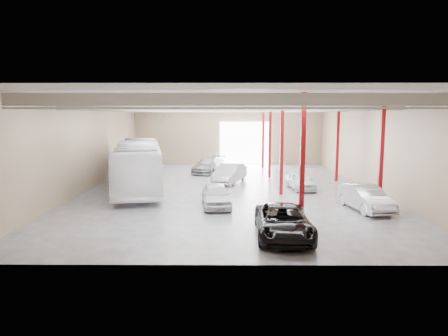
{
  "coord_description": "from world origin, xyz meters",
  "views": [
    {
      "loc": [
        -0.21,
        -30.97,
        5.84
      ],
      "look_at": [
        -0.39,
        -3.78,
        2.2
      ],
      "focal_mm": 32.0,
      "sensor_mm": 36.0,
      "label": 1
    }
  ],
  "objects_px": {
    "car_row_b": "(230,173)",
    "car_row_c": "(209,165)",
    "coach_bus": "(139,165)",
    "black_sedan": "(283,222)",
    "car_right_near": "(365,198)",
    "car_right_far": "(301,181)",
    "car_row_a": "(216,195)"
  },
  "relations": [
    {
      "from": "black_sedan",
      "to": "car_right_near",
      "type": "height_order",
      "value": "car_right_near"
    },
    {
      "from": "black_sedan",
      "to": "car_row_b",
      "type": "bearing_deg",
      "value": 100.56
    },
    {
      "from": "car_row_b",
      "to": "car_row_c",
      "type": "height_order",
      "value": "car_row_b"
    },
    {
      "from": "car_row_b",
      "to": "car_row_c",
      "type": "bearing_deg",
      "value": 127.05
    },
    {
      "from": "car_row_c",
      "to": "car_right_far",
      "type": "distance_m",
      "value": 11.79
    },
    {
      "from": "coach_bus",
      "to": "car_right_far",
      "type": "xyz_separation_m",
      "value": [
        12.69,
        0.05,
        -1.24
      ]
    },
    {
      "from": "car_row_c",
      "to": "car_right_near",
      "type": "bearing_deg",
      "value": -38.19
    },
    {
      "from": "coach_bus",
      "to": "car_row_b",
      "type": "bearing_deg",
      "value": 12.98
    },
    {
      "from": "car_right_near",
      "to": "car_row_c",
      "type": "bearing_deg",
      "value": 113.43
    },
    {
      "from": "car_right_near",
      "to": "car_row_a",
      "type": "bearing_deg",
      "value": 164.94
    },
    {
      "from": "coach_bus",
      "to": "car_row_c",
      "type": "xyz_separation_m",
      "value": [
        5.08,
        9.05,
        -1.16
      ]
    },
    {
      "from": "car_row_c",
      "to": "car_row_a",
      "type": "bearing_deg",
      "value": -66.89
    },
    {
      "from": "car_row_c",
      "to": "car_right_near",
      "type": "distance_m",
      "value": 18.94
    },
    {
      "from": "black_sedan",
      "to": "car_row_c",
      "type": "relative_size",
      "value": 1.04
    },
    {
      "from": "car_right_far",
      "to": "car_row_b",
      "type": "bearing_deg",
      "value": 143.39
    },
    {
      "from": "black_sedan",
      "to": "car_right_near",
      "type": "xyz_separation_m",
      "value": [
        5.8,
        5.55,
        0.02
      ]
    },
    {
      "from": "car_right_near",
      "to": "car_right_far",
      "type": "xyz_separation_m",
      "value": [
        -2.69,
        6.89,
        -0.1
      ]
    },
    {
      "from": "car_row_a",
      "to": "car_right_far",
      "type": "bearing_deg",
      "value": 36.62
    },
    {
      "from": "coach_bus",
      "to": "car_row_c",
      "type": "relative_size",
      "value": 2.6
    },
    {
      "from": "car_row_b",
      "to": "car_right_near",
      "type": "bearing_deg",
      "value": -32.52
    },
    {
      "from": "black_sedan",
      "to": "car_right_far",
      "type": "xyz_separation_m",
      "value": [
        3.11,
        12.44,
        -0.08
      ]
    },
    {
      "from": "coach_bus",
      "to": "car_right_near",
      "type": "bearing_deg",
      "value": -34.79
    },
    {
      "from": "car_row_a",
      "to": "car_row_c",
      "type": "xyz_separation_m",
      "value": [
        -1.11,
        15.0,
        0.03
      ]
    },
    {
      "from": "black_sedan",
      "to": "coach_bus",
      "type": "bearing_deg",
      "value": 129.31
    },
    {
      "from": "car_row_b",
      "to": "black_sedan",
      "type": "bearing_deg",
      "value": -63.13
    },
    {
      "from": "coach_bus",
      "to": "car_right_far",
      "type": "relative_size",
      "value": 3.45
    },
    {
      "from": "car_row_c",
      "to": "car_right_far",
      "type": "height_order",
      "value": "car_row_c"
    },
    {
      "from": "black_sedan",
      "to": "car_right_far",
      "type": "relative_size",
      "value": 1.37
    },
    {
      "from": "car_row_a",
      "to": "car_row_c",
      "type": "height_order",
      "value": "car_row_c"
    },
    {
      "from": "black_sedan",
      "to": "car_row_a",
      "type": "height_order",
      "value": "black_sedan"
    },
    {
      "from": "car_row_b",
      "to": "car_right_near",
      "type": "distance_m",
      "value": 12.95
    },
    {
      "from": "coach_bus",
      "to": "car_row_b",
      "type": "relative_size",
      "value": 2.75
    }
  ]
}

